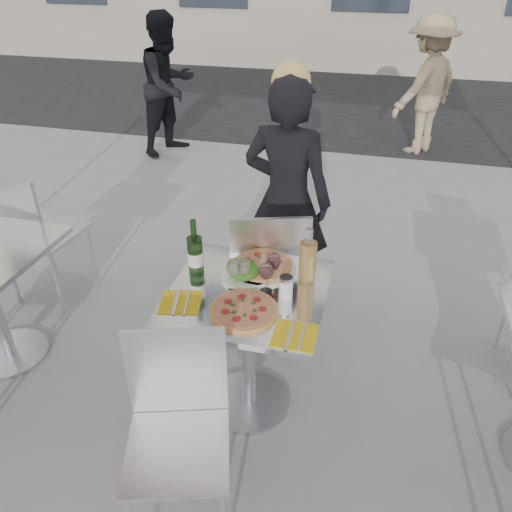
% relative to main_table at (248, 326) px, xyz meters
% --- Properties ---
extents(ground, '(80.00, 80.00, 0.00)m').
position_rel_main_table_xyz_m(ground, '(0.00, 0.00, -0.54)').
color(ground, slate).
extents(street_asphalt, '(24.00, 5.00, 0.00)m').
position_rel_main_table_xyz_m(street_asphalt, '(0.00, 6.50, -0.54)').
color(street_asphalt, black).
rests_on(street_asphalt, ground).
extents(main_table, '(0.72, 0.72, 0.75)m').
position_rel_main_table_xyz_m(main_table, '(0.00, 0.00, 0.00)').
color(main_table, '#B7BABF').
rests_on(main_table, ground).
extents(chair_far, '(0.54, 0.55, 0.94)m').
position_rel_main_table_xyz_m(chair_far, '(-0.02, 0.48, 0.02)').
color(chair_far, silver).
rests_on(chair_far, ground).
extents(chair_near, '(0.51, 0.51, 0.88)m').
position_rel_main_table_xyz_m(chair_near, '(-0.13, -0.59, -0.02)').
color(chair_near, silver).
rests_on(chair_near, ground).
extents(side_chair_lfar, '(0.49, 0.50, 0.97)m').
position_rel_main_table_xyz_m(side_chair_lfar, '(-1.59, 0.55, 0.04)').
color(side_chair_lfar, silver).
rests_on(side_chair_lfar, ground).
extents(woman_diner, '(0.61, 0.45, 1.54)m').
position_rel_main_table_xyz_m(woman_diner, '(-0.01, 0.96, 0.23)').
color(woman_diner, black).
rests_on(woman_diner, ground).
extents(pedestrian_a, '(0.83, 0.92, 1.55)m').
position_rel_main_table_xyz_m(pedestrian_a, '(-1.91, 3.59, 0.24)').
color(pedestrian_a, black).
rests_on(pedestrian_a, ground).
extents(pedestrian_b, '(1.04, 1.13, 1.53)m').
position_rel_main_table_xyz_m(pedestrian_b, '(0.93, 4.32, 0.22)').
color(pedestrian_b, tan).
rests_on(pedestrian_b, ground).
extents(pizza_near, '(0.30, 0.30, 0.02)m').
position_rel_main_table_xyz_m(pizza_near, '(0.02, -0.16, 0.22)').
color(pizza_near, '#E0A157').
rests_on(pizza_near, main_table).
extents(pizza_far, '(0.33, 0.33, 0.03)m').
position_rel_main_table_xyz_m(pizza_far, '(0.02, 0.20, 0.23)').
color(pizza_far, white).
rests_on(pizza_far, main_table).
extents(salad_plate, '(0.22, 0.22, 0.09)m').
position_rel_main_table_xyz_m(salad_plate, '(-0.05, 0.10, 0.25)').
color(salad_plate, white).
rests_on(salad_plate, main_table).
extents(wine_bottle, '(0.07, 0.07, 0.29)m').
position_rel_main_table_xyz_m(wine_bottle, '(-0.28, 0.08, 0.32)').
color(wine_bottle, '#25521E').
rests_on(wine_bottle, main_table).
extents(carafe, '(0.08, 0.08, 0.29)m').
position_rel_main_table_xyz_m(carafe, '(0.25, 0.13, 0.33)').
color(carafe, tan).
rests_on(carafe, main_table).
extents(sugar_shaker, '(0.06, 0.06, 0.11)m').
position_rel_main_table_xyz_m(sugar_shaker, '(0.18, 0.00, 0.26)').
color(sugar_shaker, white).
rests_on(sugar_shaker, main_table).
extents(wineglass_white_a, '(0.07, 0.07, 0.16)m').
position_rel_main_table_xyz_m(wineglass_white_a, '(-0.07, 0.01, 0.32)').
color(wineglass_white_a, white).
rests_on(wineglass_white_a, main_table).
extents(wineglass_white_b, '(0.07, 0.07, 0.16)m').
position_rel_main_table_xyz_m(wineglass_white_b, '(-0.03, 0.03, 0.32)').
color(wineglass_white_b, white).
rests_on(wineglass_white_b, main_table).
extents(wineglass_red_a, '(0.07, 0.07, 0.16)m').
position_rel_main_table_xyz_m(wineglass_red_a, '(0.08, 0.01, 0.32)').
color(wineglass_red_a, white).
rests_on(wineglass_red_a, main_table).
extents(wineglass_red_b, '(0.07, 0.07, 0.16)m').
position_rel_main_table_xyz_m(wineglass_red_b, '(0.10, 0.11, 0.32)').
color(wineglass_red_b, white).
rests_on(wineglass_red_b, main_table).
extents(napkin_left, '(0.21, 0.21, 0.01)m').
position_rel_main_table_xyz_m(napkin_left, '(-0.27, -0.16, 0.21)').
color(napkin_left, gold).
rests_on(napkin_left, main_table).
extents(napkin_right, '(0.18, 0.20, 0.01)m').
position_rel_main_table_xyz_m(napkin_right, '(0.27, -0.26, 0.21)').
color(napkin_right, gold).
rests_on(napkin_right, main_table).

